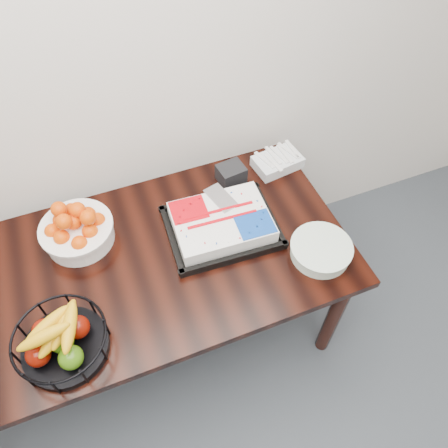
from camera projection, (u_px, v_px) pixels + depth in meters
name	position (u px, v px, depth m)	size (l,w,h in m)	color
table	(140.00, 275.00, 1.89)	(1.80, 0.90, 0.75)	black
cake_tray	(221.00, 224.00, 1.90)	(0.49, 0.40, 0.10)	black
tangerine_bowl	(76.00, 228.00, 1.84)	(0.31, 0.31, 0.20)	white
fruit_basket	(62.00, 341.00, 1.54)	(0.33, 0.33, 0.18)	black
plate_stack	(321.00, 250.00, 1.83)	(0.26, 0.26, 0.06)	white
fork_bag	(277.00, 162.00, 2.15)	(0.25, 0.18, 0.07)	silver
napkin_box	(231.00, 174.00, 2.08)	(0.12, 0.10, 0.09)	black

